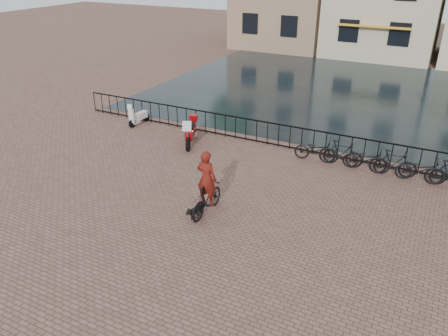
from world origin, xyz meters
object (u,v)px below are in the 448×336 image
at_px(motorcycle, 191,129).
at_px(scooter, 139,113).
at_px(cyclist, 207,187).
at_px(dog, 196,212).

height_order(motorcycle, scooter, motorcycle).
distance_m(cyclist, scooter, 8.64).
relative_size(dog, motorcycle, 0.38).
distance_m(cyclist, motorcycle, 5.58).
relative_size(motorcycle, scooter, 1.52).
bearing_deg(dog, scooter, 151.30).
distance_m(cyclist, dog, 0.83).
bearing_deg(motorcycle, scooter, 143.31).
xyz_separation_m(dog, scooter, (-6.56, 5.84, 0.34)).
height_order(cyclist, motorcycle, cyclist).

